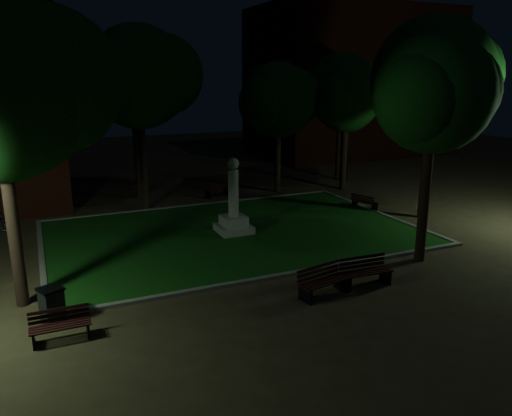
{
  "coord_description": "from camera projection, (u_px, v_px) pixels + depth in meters",
  "views": [
    {
      "loc": [
        -7.44,
        -16.96,
        6.52
      ],
      "look_at": [
        0.6,
        1.0,
        1.31
      ],
      "focal_mm": 35.0,
      "sensor_mm": 36.0,
      "label": 1
    }
  ],
  "objects": [
    {
      "name": "bench_right_side",
      "position": [
        364.0,
        203.0,
        25.12
      ],
      "size": [
        0.88,
        1.45,
        0.75
      ],
      "rotation": [
        0.0,
        0.0,
        1.89
      ],
      "color": "black",
      "rests_on": "ground"
    },
    {
      "name": "tree_east",
      "position": [
        435.0,
        78.0,
        22.19
      ],
      "size": [
        6.68,
        5.45,
        9.18
      ],
      "color": "black",
      "rests_on": "ground"
    },
    {
      "name": "tree_west",
      "position": [
        0.0,
        85.0,
        13.13
      ],
      "size": [
        6.36,
        5.19,
        8.89
      ],
      "color": "black",
      "rests_on": "ground"
    },
    {
      "name": "trash_bin",
      "position": [
        52.0,
        305.0,
        13.54
      ],
      "size": [
        0.77,
        0.77,
        1.0
      ],
      "color": "black",
      "rests_on": "ground"
    },
    {
      "name": "ground",
      "position": [
        253.0,
        248.0,
        19.57
      ],
      "size": [
        80.0,
        80.0,
        0.0
      ],
      "primitive_type": "plane",
      "color": "#433723"
    },
    {
      "name": "tree_extra",
      "position": [
        343.0,
        90.0,
        31.16
      ],
      "size": [
        5.64,
        4.61,
        8.0
      ],
      "color": "black",
      "rests_on": "ground"
    },
    {
      "name": "lawn_kerb",
      "position": [
        234.0,
        232.0,
        21.32
      ],
      "size": [
        15.4,
        10.4,
        0.12
      ],
      "color": "slate",
      "rests_on": "ground"
    },
    {
      "name": "tree_ne",
      "position": [
        348.0,
        99.0,
        28.45
      ],
      "size": [
        4.71,
        3.84,
        7.22
      ],
      "color": "black",
      "rests_on": "ground"
    },
    {
      "name": "tree_se",
      "position": [
        436.0,
        94.0,
        16.78
      ],
      "size": [
        4.95,
        4.04,
        7.97
      ],
      "color": "black",
      "rests_on": "ground"
    },
    {
      "name": "tree_north_wl",
      "position": [
        141.0,
        77.0,
        23.57
      ],
      "size": [
        6.03,
        4.92,
        8.95
      ],
      "color": "black",
      "rests_on": "ground"
    },
    {
      "name": "building_far",
      "position": [
        351.0,
        82.0,
        42.78
      ],
      "size": [
        16.0,
        10.0,
        12.0
      ],
      "primitive_type": "cube",
      "color": "#471A0E",
      "rests_on": "ground"
    },
    {
      "name": "bench_far_side",
      "position": [
        217.0,
        191.0,
        27.72
      ],
      "size": [
        1.46,
        0.86,
        0.76
      ],
      "rotation": [
        0.0,
        0.0,
        3.44
      ],
      "color": "black",
      "rests_on": "ground"
    },
    {
      "name": "lamppost_ne",
      "position": [
        349.0,
        135.0,
        31.16
      ],
      "size": [
        1.18,
        0.28,
        4.15
      ],
      "color": "black",
      "rests_on": "ground"
    },
    {
      "name": "bench_near_right",
      "position": [
        365.0,
        272.0,
        15.98
      ],
      "size": [
        1.71,
        0.68,
        0.92
      ],
      "rotation": [
        0.0,
        0.0,
        -0.05
      ],
      "color": "black",
      "rests_on": "ground"
    },
    {
      "name": "tree_far_north",
      "position": [
        135.0,
        77.0,
        25.92
      ],
      "size": [
        5.99,
        4.89,
        8.94
      ],
      "color": "black",
      "rests_on": "ground"
    },
    {
      "name": "bench_west_near",
      "position": [
        60.0,
        326.0,
        12.65
      ],
      "size": [
        1.48,
        0.52,
        0.81
      ],
      "rotation": [
        0.0,
        0.0,
        0.0
      ],
      "color": "black",
      "rests_on": "ground"
    },
    {
      "name": "monument",
      "position": [
        234.0,
        212.0,
        21.09
      ],
      "size": [
        1.4,
        1.4,
        3.2
      ],
      "color": "gray",
      "rests_on": "lawn"
    },
    {
      "name": "lawn",
      "position": [
        234.0,
        233.0,
        21.32
      ],
      "size": [
        15.0,
        10.0,
        0.08
      ],
      "primitive_type": "cube",
      "color": "#144D13",
      "rests_on": "ground"
    },
    {
      "name": "tree_north_er",
      "position": [
        280.0,
        100.0,
        27.83
      ],
      "size": [
        5.12,
        4.18,
        7.31
      ],
      "color": "black",
      "rests_on": "ground"
    },
    {
      "name": "bench_near_left",
      "position": [
        322.0,
        282.0,
        15.22
      ],
      "size": [
        1.77,
        0.91,
        0.93
      ],
      "rotation": [
        0.0,
        0.0,
        0.2
      ],
      "color": "black",
      "rests_on": "ground"
    }
  ]
}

